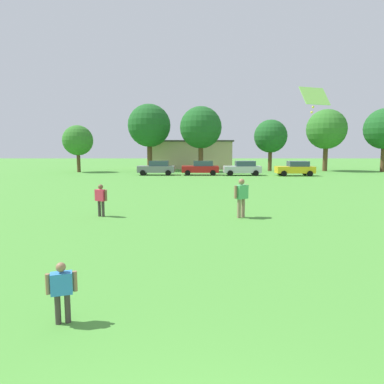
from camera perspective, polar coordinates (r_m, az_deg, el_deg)
ground_plane at (r=32.24m, az=0.12°, el=1.52°), size 160.00×160.00×0.00m
child_kite_flyer at (r=6.86m, az=-20.16°, el=-14.28°), size 0.51×0.31×1.12m
adult_bystander at (r=16.00m, az=8.19°, el=-0.42°), size 0.70×0.61×1.77m
bystander_near_trees at (r=16.65m, az=-14.35°, el=-0.86°), size 0.64×0.47×1.49m
kite at (r=16.52m, az=19.44°, el=14.30°), size 1.39×0.97×1.14m
parked_car_gray_0 at (r=41.73m, az=-5.51°, el=3.93°), size 4.30×2.02×1.68m
parked_car_red_1 at (r=41.49m, az=1.64°, el=3.94°), size 4.30×2.02×1.68m
parked_car_silver_2 at (r=41.49m, az=8.44°, el=3.86°), size 4.30×2.02×1.68m
parked_car_yellow_3 at (r=42.11m, az=16.63°, el=3.69°), size 4.30×2.02×1.68m
tree_far_left at (r=49.11m, az=-17.82°, el=7.94°), size 3.95×3.95×6.16m
tree_left at (r=50.43m, az=-6.75°, el=10.61°), size 5.97×5.97×9.30m
tree_center_left at (r=47.69m, az=1.64°, el=10.38°), size 5.59×5.59×8.70m
tree_center_right at (r=50.26m, az=12.81°, el=8.78°), size 4.54×4.54×7.08m
tree_right at (r=52.38m, az=21.16°, el=9.44°), size 5.44×5.44×8.47m
house_left at (r=56.77m, az=0.04°, el=6.13°), size 12.90×7.97×4.37m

